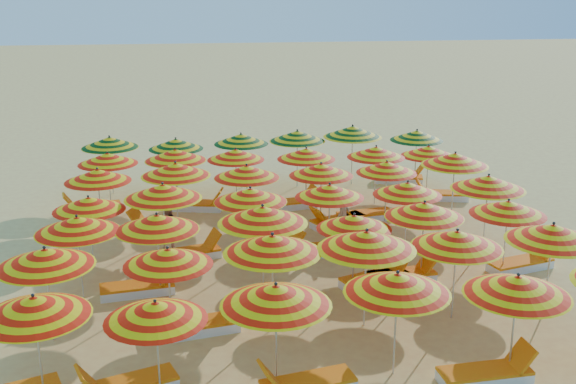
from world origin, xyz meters
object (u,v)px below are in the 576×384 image
Objects in this scene: umbrella_34 at (376,152)px; lounger_10 at (189,253)px; lounger_16 at (92,208)px; lounger_20 at (400,178)px; umbrella_4 at (517,286)px; umbrella_7 at (168,257)px; umbrella_3 at (397,283)px; beachgoer_a at (343,214)px; umbrella_16 at (424,210)px; umbrella_24 at (98,175)px; umbrella_2 at (276,295)px; umbrella_20 at (250,195)px; umbrella_26 at (247,172)px; lounger_6 at (139,288)px; umbrella_36 at (110,142)px; lounger_18 at (291,204)px; umbrella_27 at (321,170)px; umbrella_28 at (387,167)px; lounger_7 at (376,279)px; umbrella_33 at (306,154)px; umbrella_35 at (429,151)px; umbrella_6 at (45,258)px; umbrella_10 at (457,239)px; umbrella_23 at (488,183)px; umbrella_0 at (34,307)px; umbrella_8 at (272,244)px; umbrella_40 at (353,132)px; umbrella_11 at (553,233)px; umbrella_13 at (157,222)px; lounger_3 at (487,374)px; umbrella_12 at (77,225)px; lounger_11 at (274,253)px; umbrella_39 at (297,136)px; umbrella_15 at (354,222)px; umbrella_19 at (163,192)px; umbrella_22 at (408,189)px; umbrella_29 at (455,159)px; lounger_12 at (311,250)px; umbrella_32 at (236,155)px; umbrella_17 at (508,208)px; lounger_15 at (364,215)px; umbrella_14 at (263,215)px; umbrella_38 at (241,139)px; umbrella_18 at (89,204)px; lounger_19 at (440,195)px; umbrella_1 at (155,311)px.

lounger_10 is at bearing -146.04° from umbrella_34.
lounger_20 is at bearing 178.98° from lounger_16.
umbrella_4 is 6.77m from umbrella_7.
umbrella_3 is 7.16m from beachgoer_a.
umbrella_16 reaches higher than umbrella_24.
umbrella_2 reaches higher than beachgoer_a.
umbrella_20 is 2.28m from umbrella_26.
umbrella_4 is 8.57m from lounger_6.
umbrella_36 reaches higher than lounger_18.
umbrella_27 is 5.81m from lounger_20.
umbrella_28 is 1.12× the size of lounger_7.
lounger_10 is (-5.98, 6.49, -1.67)m from umbrella_4.
umbrella_35 is (4.01, 0.05, -0.05)m from umbrella_33.
umbrella_7 is (2.40, 0.01, -0.11)m from umbrella_6.
umbrella_10 reaches higher than umbrella_36.
umbrella_0 is at bearing -150.03° from umbrella_23.
umbrella_36 is (-8.31, 10.36, -0.05)m from umbrella_10.
umbrella_40 is (3.89, 10.40, 0.01)m from umbrella_8.
umbrella_11 reaches higher than umbrella_13.
lounger_3 is 0.98× the size of lounger_18.
umbrella_12 is at bearing -169.87° from umbrella_23.
umbrella_16 is at bearing -136.92° from beachgoer_a.
lounger_10 is at bearing -132.32° from umbrella_33.
umbrella_27 is 2.03m from umbrella_28.
lounger_6 is 0.99× the size of lounger_11.
umbrella_39 reaches higher than umbrella_7.
umbrella_19 is at bearing 152.79° from umbrella_15.
umbrella_36 is (-10.33, 2.12, 0.10)m from umbrella_35.
umbrella_22 is 0.93× the size of umbrella_35.
umbrella_39 is 1.55× the size of beachgoer_a.
umbrella_8 is at bearing -103.24° from umbrella_33.
umbrella_22 is 6.71m from lounger_20.
umbrella_29 is 6.47m from lounger_11.
lounger_12 is (-2.72, -4.15, -1.58)m from umbrella_34.
umbrella_34 is at bearing -4.60° from umbrella_32.
umbrella_22 is (6.41, -0.05, -0.15)m from umbrella_19.
umbrella_27 is 1.31× the size of beachgoer_a.
umbrella_19 is 1.26× the size of lounger_18.
umbrella_23 reaches higher than umbrella_12.
umbrella_17 is 1.07× the size of umbrella_28.
umbrella_2 is at bearing 57.79° from lounger_15.
umbrella_14 is 1.06× the size of umbrella_23.
umbrella_4 is 13.52m from umbrella_38.
umbrella_18 is at bearing 143.21° from umbrella_4.
umbrella_7 is 8.82m from lounger_16.
lounger_7 is at bearing -97.98° from umbrella_40.
umbrella_38 reaches higher than lounger_19.
umbrella_29 is at bearing -44.09° from umbrella_39.
lounger_12 is (1.54, -2.18, -1.61)m from umbrella_26.
lounger_7 is at bearing 40.49° from umbrella_1.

